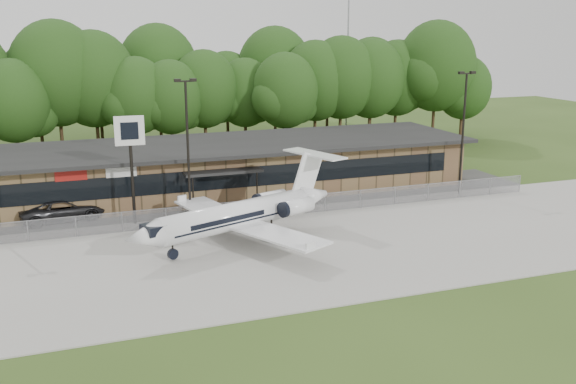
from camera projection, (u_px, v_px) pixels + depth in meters
name	position (u px, v px, depth m)	size (l,w,h in m)	color
ground	(348.00, 297.00, 33.48)	(160.00, 160.00, 0.00)	#324B1A
apron	(295.00, 248.00, 40.76)	(64.00, 18.00, 0.08)	#9E9B93
parking_lot	(245.00, 203.00, 51.25)	(50.00, 9.00, 0.06)	#383835
terminal	(230.00, 166.00, 54.76)	(41.00, 11.65, 4.30)	brown
fence	(262.00, 209.00, 46.96)	(46.00, 0.04, 1.52)	gray
treeline	(187.00, 86.00, 69.90)	(72.00, 12.00, 15.00)	#1E3B13
radio_mast	(348.00, 37.00, 81.34)	(0.20, 0.20, 25.00)	gray
light_pole_mid	(188.00, 139.00, 45.40)	(1.55, 0.30, 10.23)	black
light_pole_right	(464.00, 123.00, 52.94)	(1.55, 0.30, 10.23)	black
business_jet	(242.00, 215.00, 41.40)	(15.57, 13.92, 5.32)	white
suv	(63.00, 209.00, 46.55)	(2.78, 6.02, 1.67)	#29292C
pole_sign	(130.00, 142.00, 44.38)	(2.04, 0.32, 7.77)	black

